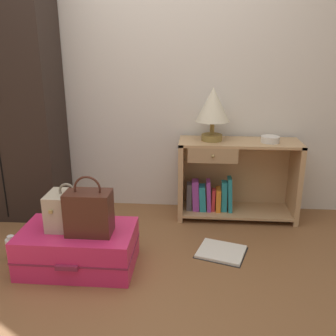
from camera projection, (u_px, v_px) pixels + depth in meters
The scene contains 11 objects.
ground_plane at pixel (113, 306), 2.12m from camera, with size 9.00×9.00×0.00m, color brown.
back_wall at pixel (144, 59), 3.14m from camera, with size 6.40×0.10×2.60m, color silver.
wardrobe at pixel (6, 93), 3.01m from camera, with size 0.82×0.47×2.09m.
bookshelf at pixel (232, 180), 3.15m from camera, with size 0.99×0.36×0.67m.
table_lamp at pixel (213, 107), 2.97m from camera, with size 0.27×0.27×0.43m.
bowl at pixel (270, 139), 2.98m from camera, with size 0.15×0.15×0.05m, color silver.
suitcase_large at pixel (78, 248), 2.46m from camera, with size 0.75×0.47×0.27m.
train_case at pixel (69, 210), 2.42m from camera, with size 0.26×0.23×0.31m.
handbag at pixel (89, 212), 2.33m from camera, with size 0.28×0.17×0.39m.
bottle at pixel (12, 249), 2.55m from camera, with size 0.08×0.08×0.18m.
open_book_on_floor at pixel (221, 252), 2.66m from camera, with size 0.41×0.38×0.02m.
Camera 1 is at (0.45, -1.74, 1.40)m, focal length 39.85 mm.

